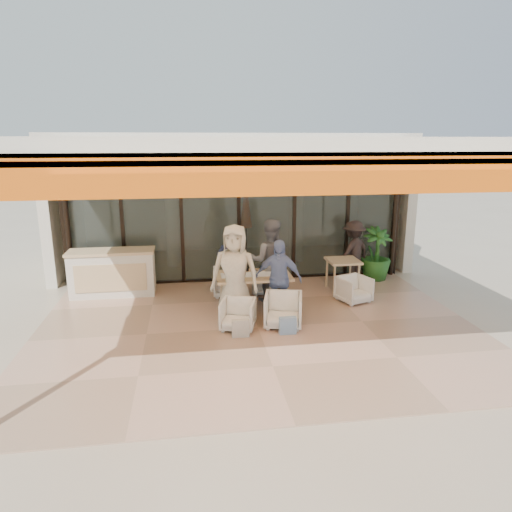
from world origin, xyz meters
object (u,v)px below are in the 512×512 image
Objects in this scene: side_chair at (354,288)px; standing_woman at (353,252)px; chair_far_left at (229,280)px; diner_periwinkle at (278,279)px; chair_far_right at (266,280)px; diner_cream at (235,273)px; potted_palm at (376,254)px; chair_near_left at (238,313)px; side_table at (343,264)px; host_counter at (113,273)px; chair_near_right at (283,309)px; dining_table at (253,277)px; diner_grey at (270,261)px; diner_navy at (230,267)px.

standing_woman reaches higher than side_chair.
chair_far_left is 1.69m from diner_periwinkle.
diner_cream reaches higher than chair_far_right.
potted_palm is at bearing 155.85° from standing_woman.
chair_near_left is 3.18m from side_table.
host_counter is at bearing -4.22° from chair_far_left.
diner_cream reaches higher than chair_near_left.
side_table reaches higher than chair_near_right.
dining_table is 1.09m from chair_far_left.
diner_grey is 1.15× the size of diner_periwinkle.
chair_far_right is at bearing -132.94° from diner_navy.
diner_grey is 2.87× the size of side_chair.
chair_near_left is 4.48m from potted_palm.
diner_grey is 2.39× the size of side_table.
side_table is at bearing -154.51° from diner_grey.
side_chair is at bearing -13.17° from host_counter.
chair_near_right is at bearing -134.19° from side_table.
side_chair is at bearing 45.00° from chair_near_right.
potted_palm is at bearing 25.64° from dining_table.
standing_woman is (2.23, 0.56, 0.44)m from chair_far_right.
diner_grey reaches higher than diner_navy.
side_table is (5.12, -0.45, 0.11)m from host_counter.
chair_far_left is 0.44× the size of diner_periwinkle.
chair_far_left is 0.92× the size of side_table.
host_counter is 2.56m from chair_far_left.
host_counter is at bearing 156.19° from dining_table.
chair_near_left is at bearing -145.55° from potted_palm.
side_table is (2.59, 1.80, 0.33)m from chair_near_left.
host_counter is at bearing -177.47° from potted_palm.
chair_far_right is 0.84× the size of side_table.
dining_table is 0.65m from diner_grey.
potted_palm is (2.84, 2.03, -0.12)m from diner_periwinkle.
diner_cream reaches higher than host_counter.
potted_palm is (2.84, 2.53, 0.31)m from chair_near_right.
chair_far_left is at bearing 141.73° from diner_periwinkle.
host_counter is 2.95× the size of chair_far_right.
diner_navy reaches higher than chair_far_right.
diner_navy is (-0.84, 1.40, 0.44)m from chair_near_right.
host_counter is 5.14m from side_table.
diner_cream reaches higher than chair_near_right.
diner_navy is 0.89× the size of diner_grey.
diner_grey is (3.36, -0.85, 0.36)m from host_counter.
dining_table is at bearing 83.23° from chair_near_left.
diner_navy is at bearing -171.14° from side_table.
diner_navy is at bearing -163.00° from potted_palm.
chair_near_right is (0.84, -1.90, 0.00)m from chair_far_left.
diner_navy reaches higher than chair_near_right.
host_counter reaches higher than chair_far_right.
potted_palm is (2.84, 0.63, 0.35)m from chair_far_right.
chair_far_right reaches higher than chair_near_left.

